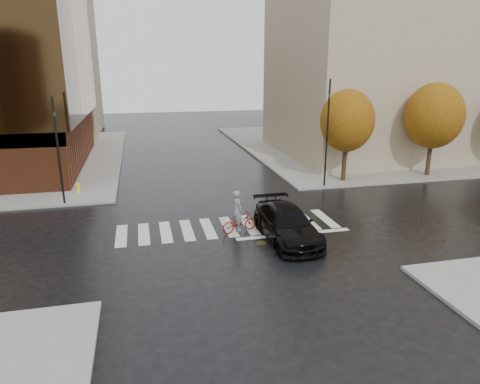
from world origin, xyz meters
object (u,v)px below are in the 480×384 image
Objects in this scene: cyclist at (239,218)px; traffic_light_nw at (58,146)px; traffic_light_ne at (328,127)px; sedan at (287,224)px; fire_hydrant at (78,187)px.

traffic_light_nw is at bearing 38.27° from cyclist.
cyclist is at bearing 65.16° from traffic_light_nw.
traffic_light_nw is 0.88× the size of traffic_light_ne.
traffic_light_nw is (-11.42, 8.10, 2.89)m from sedan.
cyclist reaches higher than sedan.
traffic_light_ne is (7.68, 6.63, 3.51)m from cyclist.
cyclist is 0.35× the size of traffic_light_nw.
sedan is at bearing 65.16° from traffic_light_nw.
cyclist is 0.31× the size of traffic_light_ne.
fire_hydrant is (-16.48, 2.22, -3.75)m from traffic_light_ne.
traffic_light_nw reaches higher than cyclist.
traffic_light_nw is (-9.35, 6.63, 2.93)m from cyclist.
fire_hydrant is at bearing 28.43° from cyclist.
cyclist is (-2.07, 1.47, -0.05)m from sedan.
cyclist is 11.83m from traffic_light_nw.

